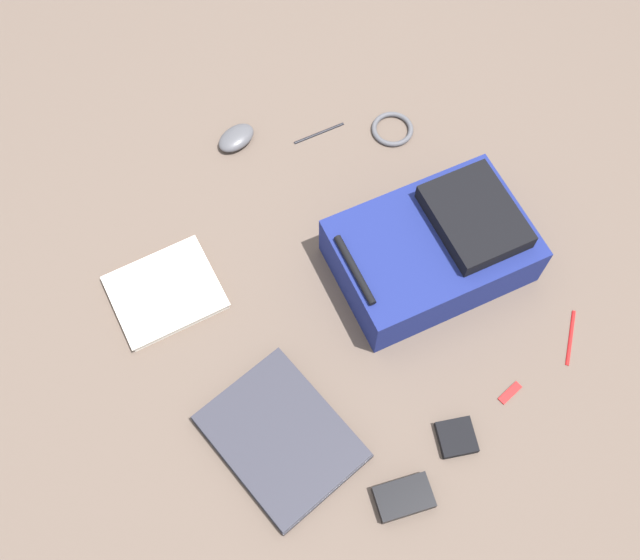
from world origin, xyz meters
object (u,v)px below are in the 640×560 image
(usb_stick, at_px, (510,393))
(book_manual, at_px, (166,293))
(pen_black, at_px, (319,133))
(pen_blue, at_px, (571,337))
(laptop, at_px, (281,437))
(backpack, at_px, (435,248))
(earbud_pouch, at_px, (457,437))
(computer_mouse, at_px, (238,137))
(power_brick, at_px, (404,498))
(cable_coil, at_px, (392,129))

(usb_stick, bearing_deg, book_manual, 47.73)
(pen_black, height_order, pen_blue, pen_blue)
(laptop, height_order, usb_stick, laptop)
(backpack, height_order, usb_stick, backpack)
(earbud_pouch, relative_size, usb_stick, 1.29)
(computer_mouse, bearing_deg, backpack, -171.00)
(computer_mouse, distance_m, power_brick, 0.96)
(backpack, bearing_deg, power_brick, 145.28)
(power_brick, xyz_separation_m, earbud_pouch, (0.06, -0.16, -0.00))
(laptop, xyz_separation_m, computer_mouse, (0.75, -0.21, 0.00))
(earbud_pouch, bearing_deg, computer_mouse, 7.73)
(computer_mouse, bearing_deg, pen_blue, -169.26)
(book_manual, bearing_deg, cable_coil, -74.66)
(cable_coil, distance_m, usb_stick, 0.73)
(power_brick, bearing_deg, pen_blue, -73.55)
(backpack, relative_size, earbud_pouch, 5.64)
(earbud_pouch, bearing_deg, book_manual, 37.26)
(power_brick, bearing_deg, earbud_pouch, -68.86)
(pen_black, bearing_deg, earbud_pouch, 174.93)
(cable_coil, height_order, usb_stick, cable_coil)
(laptop, distance_m, pen_blue, 0.68)
(book_manual, relative_size, computer_mouse, 2.40)
(pen_blue, bearing_deg, usb_stick, 105.13)
(book_manual, distance_m, cable_coil, 0.71)
(earbud_pouch, bearing_deg, power_brick, 111.14)
(usb_stick, bearing_deg, computer_mouse, 17.80)
(pen_black, bearing_deg, usb_stick, -174.19)
(laptop, height_order, power_brick, laptop)
(pen_blue, bearing_deg, laptop, 84.16)
(earbud_pouch, distance_m, usb_stick, 0.16)
(power_brick, xyz_separation_m, usb_stick, (0.10, -0.31, -0.01))
(cable_coil, bearing_deg, computer_mouse, 69.52)
(power_brick, xyz_separation_m, pen_blue, (0.15, -0.51, -0.01))
(computer_mouse, bearing_deg, book_manual, 116.86)
(backpack, height_order, book_manual, backpack)
(laptop, height_order, pen_black, laptop)
(book_manual, height_order, cable_coil, book_manual)
(computer_mouse, xyz_separation_m, cable_coil, (-0.14, -0.37, -0.01))
(computer_mouse, distance_m, earbud_pouch, 0.91)
(laptop, relative_size, power_brick, 3.17)
(backpack, distance_m, power_brick, 0.55)
(book_manual, relative_size, pen_blue, 1.83)
(computer_mouse, bearing_deg, laptop, 145.03)
(laptop, bearing_deg, computer_mouse, -15.80)
(backpack, xyz_separation_m, pen_blue, (-0.30, -0.19, -0.07))
(power_brick, bearing_deg, backpack, -34.72)
(usb_stick, bearing_deg, power_brick, 107.24)
(computer_mouse, xyz_separation_m, pen_black, (-0.07, -0.20, -0.01))
(power_brick, height_order, pen_blue, power_brick)
(cable_coil, bearing_deg, earbud_pouch, 161.97)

